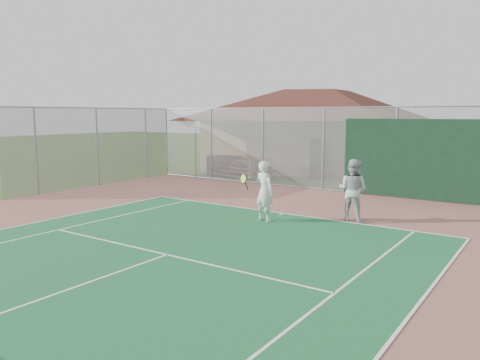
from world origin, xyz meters
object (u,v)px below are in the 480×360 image
player_grey_back (353,191)px  player_white_front (264,191)px  clubhouse (317,122)px  bleachers (239,166)px

player_grey_back → player_white_front: bearing=38.4°
player_white_front → player_grey_back: player_grey_back is taller
clubhouse → player_grey_back: bearing=-73.9°
clubhouse → player_grey_back: 13.81m
clubhouse → player_white_front: 14.31m
clubhouse → bleachers: (-1.80, -5.48, -2.22)m
bleachers → player_grey_back: bearing=-26.8°
clubhouse → player_white_front: size_ratio=7.84×
bleachers → player_grey_back: size_ratio=1.63×
clubhouse → player_grey_back: (6.82, -11.87, -1.84)m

